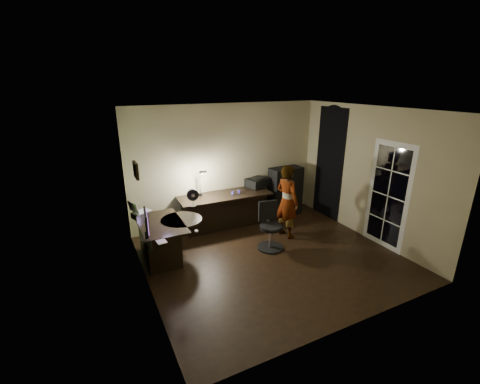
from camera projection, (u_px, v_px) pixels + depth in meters
name	position (u px, v px, depth m)	size (l,w,h in m)	color
floor	(272.00, 258.00, 6.03)	(4.50, 4.00, 0.01)	black
ceiling	(277.00, 110.00, 5.15)	(4.50, 4.00, 0.01)	silver
wall_back	(227.00, 164.00, 7.29)	(4.50, 0.01, 2.70)	tan
wall_front	(362.00, 236.00, 3.89)	(4.50, 0.01, 2.70)	tan
wall_left	(142.00, 211.00, 4.65)	(0.01, 4.00, 2.70)	tan
wall_right	(368.00, 174.00, 6.54)	(0.01, 4.00, 2.70)	tan
green_wall_overlay	(143.00, 211.00, 4.66)	(0.00, 4.00, 2.70)	#475F25
arched_doorway	(329.00, 164.00, 7.52)	(0.01, 0.90, 2.60)	black
french_door	(388.00, 196.00, 6.16)	(0.02, 0.92, 2.10)	white
framed_picture	(136.00, 170.00, 4.88)	(0.04, 0.30, 0.25)	black
desk_left	(162.00, 241.00, 5.90)	(0.76, 1.24, 0.72)	black
desk_right	(225.00, 211.00, 7.19)	(2.06, 0.72, 0.77)	black
cabinet	(285.00, 191.00, 7.84)	(0.79, 0.40, 1.19)	black
laptop_stand	(140.00, 215.00, 6.02)	(0.27, 0.22, 0.11)	silver
laptop	(142.00, 206.00, 5.98)	(0.31, 0.29, 0.21)	silver
monitor	(146.00, 230.00, 5.15)	(0.11, 0.53, 0.35)	black
mouse	(196.00, 231.00, 5.47)	(0.06, 0.09, 0.04)	silver
phone	(155.00, 228.00, 5.62)	(0.07, 0.13, 0.01)	black
pen	(169.00, 230.00, 5.55)	(0.01, 0.14, 0.01)	black
speaker	(150.00, 245.00, 4.86)	(0.06, 0.06, 0.16)	black
notepad	(161.00, 241.00, 5.15)	(0.15, 0.21, 0.01)	silver
desk_fan	(193.00, 198.00, 6.31)	(0.24, 0.13, 0.36)	black
headphones	(236.00, 192.00, 7.06)	(0.20, 0.08, 0.09)	navy
printer	(257.00, 182.00, 7.55)	(0.49, 0.38, 0.22)	black
desk_lamp	(200.00, 182.00, 6.86)	(0.16, 0.29, 0.64)	black
office_chair	(271.00, 227.00, 6.22)	(0.52, 0.52, 0.93)	black
person	(287.00, 202.00, 6.64)	(0.56, 0.37, 1.56)	#D8A88C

